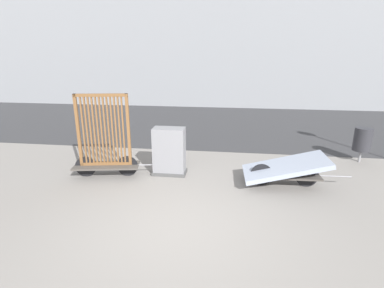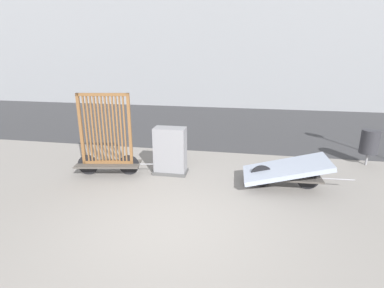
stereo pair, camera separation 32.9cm
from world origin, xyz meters
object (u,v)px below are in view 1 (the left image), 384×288
bike_cart_with_mattress (285,169)px  bike_cart_with_bedframe (105,147)px  utility_cabinet (169,153)px  trash_bin (363,139)px

bike_cart_with_mattress → bike_cart_with_bedframe: bearing=177.5°
bike_cart_with_bedframe → utility_cabinet: bearing=3.1°
bike_cart_with_mattress → trash_bin: trash_bin is taller
bike_cart_with_bedframe → bike_cart_with_mattress: bike_cart_with_bedframe is taller
utility_cabinet → trash_bin: bearing=16.9°
utility_cabinet → trash_bin: size_ratio=1.22×
utility_cabinet → trash_bin: 5.36m
bike_cart_with_bedframe → utility_cabinet: (1.51, 0.36, -0.20)m
bike_cart_with_mattress → trash_bin: 3.06m
bike_cart_with_mattress → utility_cabinet: utility_cabinet is taller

